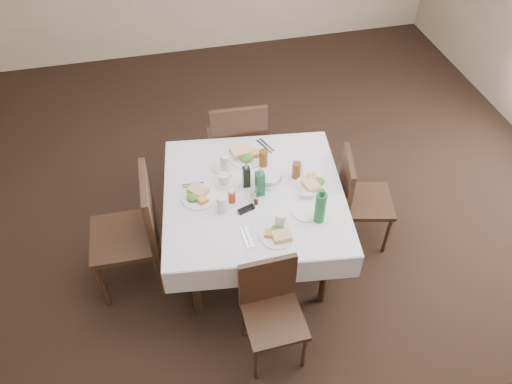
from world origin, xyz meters
TOP-DOWN VIEW (x-y plane):
  - ground_plane at (0.00, 0.00)m, footprint 7.00×7.00m
  - room_shell at (0.00, 0.00)m, footprint 6.04×7.04m
  - dining_table at (-0.17, -0.03)m, footprint 1.48×1.48m
  - chair_north at (-0.13, 0.79)m, footprint 0.50×0.50m
  - chair_south at (-0.24, -0.81)m, footprint 0.41×0.41m
  - chair_east at (0.69, 0.00)m, footprint 0.50×0.50m
  - chair_west at (-1.07, -0.02)m, footprint 0.50×0.50m
  - meal_north at (-0.15, 0.37)m, footprint 0.30×0.30m
  - meal_south at (-0.11, -0.48)m, footprint 0.24×0.24m
  - meal_east at (0.27, -0.06)m, footprint 0.25×0.25m
  - meal_west at (-0.58, 0.01)m, footprint 0.26×0.26m
  - side_plate_a at (-0.36, 0.29)m, footprint 0.16×0.16m
  - side_plate_b at (0.13, -0.32)m, footprint 0.18×0.18m
  - water_n at (-0.33, 0.26)m, footprint 0.08×0.08m
  - water_s at (-0.08, -0.41)m, footprint 0.08×0.08m
  - water_e at (0.20, 0.08)m, footprint 0.07×0.07m
  - water_w at (-0.43, -0.16)m, footprint 0.07×0.07m
  - iced_tea_a at (-0.03, 0.25)m, footprint 0.07×0.07m
  - iced_tea_b at (0.18, 0.06)m, footprint 0.07×0.07m
  - bread_basket at (-0.04, 0.06)m, footprint 0.19×0.19m
  - oil_cruet_dark at (-0.21, 0.05)m, footprint 0.05×0.05m
  - oil_cruet_green at (-0.13, -0.05)m, footprint 0.06×0.06m
  - ketchup_bottle at (-0.35, -0.09)m, footprint 0.05×0.05m
  - salt_shaker at (-0.20, -0.10)m, footprint 0.04×0.04m
  - pepper_shaker at (-0.18, -0.15)m, footprint 0.03×0.03m
  - coffee_mug at (-0.37, 0.11)m, footprint 0.13×0.13m
  - sunglasses at (-0.27, -0.20)m, footprint 0.13×0.08m
  - green_bottle at (0.21, -0.40)m, footprint 0.08×0.08m
  - sugar_caddy at (0.19, -0.17)m, footprint 0.09×0.06m
  - cutlery_n at (0.04, 0.46)m, footprint 0.12×0.21m
  - cutlery_s at (-0.32, -0.44)m, footprint 0.06×0.19m
  - cutlery_e at (0.21, -0.17)m, footprint 0.19×0.07m
  - cutlery_w at (-0.60, 0.14)m, footprint 0.16×0.05m

SIDE VIEW (x-z plane):
  - ground_plane at x=0.00m, z-range 0.00..0.00m
  - chair_south at x=-0.24m, z-range 0.06..0.89m
  - chair_east at x=0.69m, z-range 0.06..0.94m
  - chair_north at x=-0.13m, z-range 0.07..1.08m
  - chair_west at x=-1.07m, z-range 0.07..1.11m
  - dining_table at x=-0.17m, z-range 0.30..1.06m
  - cutlery_w at x=-0.60m, z-range 0.76..0.77m
  - cutlery_e at x=0.21m, z-range 0.76..0.77m
  - cutlery_s at x=-0.32m, z-range 0.76..0.77m
  - cutlery_n at x=0.04m, z-range 0.76..0.77m
  - side_plate_a at x=-0.36m, z-range 0.76..0.77m
  - side_plate_b at x=0.13m, z-range 0.76..0.78m
  - sunglasses at x=-0.27m, z-range 0.76..0.79m
  - meal_south at x=-0.11m, z-range 0.76..0.81m
  - sugar_caddy at x=0.19m, z-range 0.76..0.80m
  - meal_east at x=0.27m, z-range 0.76..0.81m
  - meal_west at x=-0.58m, z-range 0.76..0.81m
  - meal_north at x=-0.15m, z-range 0.76..0.82m
  - bread_basket at x=-0.04m, z-range 0.76..0.82m
  - pepper_shaker at x=-0.18m, z-range 0.76..0.83m
  - coffee_mug at x=-0.37m, z-range 0.76..0.85m
  - salt_shaker at x=-0.20m, z-range 0.76..0.85m
  - ketchup_bottle at x=-0.35m, z-range 0.76..0.87m
  - water_e at x=0.20m, z-range 0.76..0.89m
  - iced_tea_b at x=0.18m, z-range 0.76..0.90m
  - water_w at x=-0.43m, z-range 0.76..0.90m
  - water_s at x=-0.08m, z-range 0.76..0.90m
  - iced_tea_a at x=-0.03m, z-range 0.76..0.90m
  - water_n at x=-0.33m, z-range 0.76..0.91m
  - oil_cruet_dark at x=-0.21m, z-range 0.75..0.97m
  - oil_cruet_green at x=-0.13m, z-range 0.74..1.00m
  - green_bottle at x=0.21m, z-range 0.75..1.04m
  - room_shell at x=0.00m, z-range 0.31..3.11m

